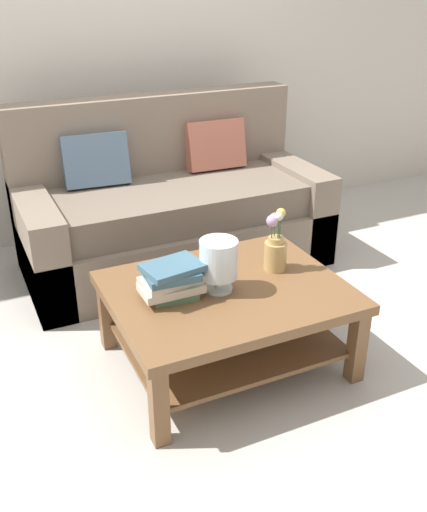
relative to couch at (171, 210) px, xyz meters
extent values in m
plane|color=#B7B2A8|center=(-0.14, -0.89, -0.36)|extent=(10.00, 10.00, 0.00)
cube|color=beige|center=(-0.14, 0.76, 0.99)|extent=(6.40, 0.12, 2.70)
cube|color=#7A6B5B|center=(0.00, -0.07, -0.18)|extent=(1.92, 0.90, 0.36)
cube|color=#6E6052|center=(0.00, -0.10, 0.10)|extent=(1.68, 0.74, 0.20)
cube|color=#7A6B5B|center=(0.00, 0.28, 0.35)|extent=(1.92, 0.20, 0.70)
cube|color=#7A6B5B|center=(-0.86, -0.07, -0.06)|extent=(0.20, 0.90, 0.60)
cube|color=#7A6B5B|center=(0.86, -0.07, -0.06)|extent=(0.20, 0.90, 0.60)
cube|color=slate|center=(-0.43, 0.14, 0.36)|extent=(0.41, 0.21, 0.34)
cube|color=#B26651|center=(0.39, 0.14, 0.36)|extent=(0.41, 0.20, 0.34)
cube|color=brown|center=(-0.18, -1.18, 0.04)|extent=(1.10, 0.88, 0.05)
cube|color=brown|center=(-0.67, -1.57, -0.18)|extent=(0.07, 0.07, 0.38)
cube|color=brown|center=(0.32, -1.57, -0.18)|extent=(0.07, 0.07, 0.38)
cube|color=brown|center=(-0.67, -0.80, -0.18)|extent=(0.07, 0.07, 0.38)
cube|color=brown|center=(0.32, -0.80, -0.18)|extent=(0.07, 0.07, 0.38)
cube|color=brown|center=(-0.18, -1.18, -0.22)|extent=(0.98, 0.76, 0.02)
cube|color=#3D6075|center=(-0.13, -1.17, -0.20)|extent=(0.29, 0.22, 0.02)
cube|color=#51704C|center=(-0.13, -1.14, -0.17)|extent=(0.33, 0.27, 0.03)
cube|color=beige|center=(-0.13, -1.23, -0.14)|extent=(0.30, 0.23, 0.04)
cube|color=#51704C|center=(-0.43, -1.15, 0.08)|extent=(0.22, 0.18, 0.03)
cube|color=beige|center=(-0.45, -1.16, 0.11)|extent=(0.28, 0.17, 0.04)
cube|color=beige|center=(-0.45, -1.15, 0.15)|extent=(0.28, 0.19, 0.03)
cube|color=#3D6075|center=(-0.44, -1.15, 0.18)|extent=(0.25, 0.23, 0.03)
cube|color=#3D6075|center=(-0.44, -1.16, 0.22)|extent=(0.29, 0.23, 0.03)
cylinder|color=silver|center=(-0.22, -1.18, 0.07)|extent=(0.13, 0.13, 0.02)
cylinder|color=silver|center=(-0.22, -1.18, 0.11)|extent=(0.04, 0.04, 0.06)
cylinder|color=silver|center=(-0.22, -1.18, 0.22)|extent=(0.18, 0.18, 0.18)
sphere|color=tan|center=(-0.25, -1.18, 0.19)|extent=(0.05, 0.05, 0.05)
sphere|color=#51704C|center=(-0.19, -1.17, 0.19)|extent=(0.05, 0.05, 0.05)
cylinder|color=tan|center=(0.13, -1.11, 0.13)|extent=(0.11, 0.11, 0.14)
cylinder|color=tan|center=(0.13, -1.11, 0.22)|extent=(0.08, 0.08, 0.03)
cylinder|color=#426638|center=(0.14, -1.11, 0.29)|extent=(0.01, 0.01, 0.11)
sphere|color=gold|center=(0.14, -1.11, 0.36)|extent=(0.05, 0.05, 0.05)
cylinder|color=#426638|center=(0.12, -1.10, 0.28)|extent=(0.01, 0.01, 0.08)
sphere|color=#C66B7A|center=(0.12, -1.10, 0.33)|extent=(0.05, 0.05, 0.05)
cylinder|color=#426638|center=(0.10, -1.11, 0.27)|extent=(0.01, 0.01, 0.07)
sphere|color=#B28CB7|center=(0.10, -1.11, 0.33)|extent=(0.06, 0.06, 0.06)
cylinder|color=#426638|center=(0.13, -1.13, 0.29)|extent=(0.01, 0.01, 0.10)
sphere|color=silver|center=(0.13, -1.13, 0.35)|extent=(0.04, 0.04, 0.04)
camera|label=1|loc=(-1.26, -3.34, 1.41)|focal=40.96mm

